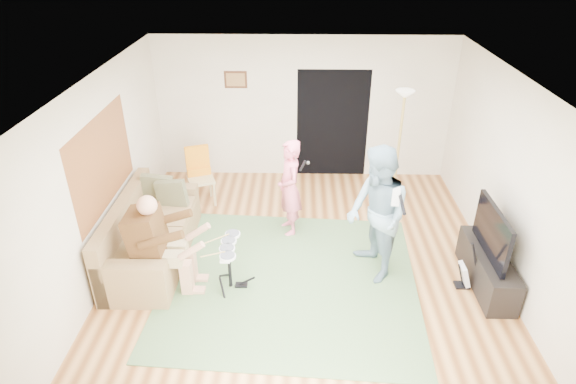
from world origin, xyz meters
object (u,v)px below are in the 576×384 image
object	(u,v)px
television	(492,232)
torchiere_lamp	(401,127)
guitarist	(377,215)
guitar_spare	(465,274)
sofa	(147,240)
tv_cabinet	(487,269)
singer	(289,188)
dining_chair	(202,184)
drum_kit	(230,268)

from	to	relation	value
television	torchiere_lamp	bearing A→B (deg)	108.90
guitarist	guitar_spare	distance (m)	1.46
sofa	guitarist	size ratio (longest dim) A/B	1.19
tv_cabinet	singer	bearing A→B (deg)	155.08
sofa	television	distance (m)	4.81
dining_chair	tv_cabinet	size ratio (longest dim) A/B	0.73
guitar_spare	torchiere_lamp	size ratio (longest dim) A/B	0.36
torchiere_lamp	dining_chair	size ratio (longest dim) A/B	1.97
singer	dining_chair	distance (m)	1.86
sofa	guitarist	world-z (taller)	guitarist
tv_cabinet	television	distance (m)	0.60
singer	drum_kit	bearing A→B (deg)	-45.43
singer	torchiere_lamp	distance (m)	2.25
sofa	television	world-z (taller)	television
television	drum_kit	bearing A→B (deg)	-177.52
dining_chair	guitarist	bearing A→B (deg)	-56.60
guitarist	guitar_spare	size ratio (longest dim) A/B	2.69
singer	guitarist	size ratio (longest dim) A/B	0.82
drum_kit	guitarist	world-z (taller)	guitarist
guitar_spare	dining_chair	bearing A→B (deg)	150.59
sofa	singer	world-z (taller)	singer
singer	television	xyz separation A→B (m)	(2.67, -1.27, 0.06)
guitar_spare	torchiere_lamp	bearing A→B (deg)	102.70
dining_chair	singer	bearing A→B (deg)	-51.18
guitar_spare	torchiere_lamp	world-z (taller)	torchiere_lamp
singer	tv_cabinet	size ratio (longest dim) A/B	1.12
sofa	singer	distance (m)	2.27
torchiere_lamp	television	world-z (taller)	torchiere_lamp
guitarist	tv_cabinet	xyz separation A→B (m)	(1.53, -0.20, -0.71)
sofa	guitarist	xyz separation A→B (m)	(3.27, -0.30, 0.66)
drum_kit	guitarist	bearing A→B (deg)	10.13
guitarist	torchiere_lamp	world-z (taller)	torchiere_lamp
drum_kit	torchiere_lamp	world-z (taller)	torchiere_lamp
sofa	guitarist	bearing A→B (deg)	-5.22
dining_chair	tv_cabinet	bearing A→B (deg)	-47.88
tv_cabinet	dining_chair	bearing A→B (deg)	153.09
torchiere_lamp	singer	bearing A→B (deg)	-149.19
sofa	tv_cabinet	xyz separation A→B (m)	(4.80, -0.50, -0.06)
dining_chair	torchiere_lamp	bearing A→B (deg)	-17.67
guitar_spare	guitarist	bearing A→B (deg)	167.67
guitarist	torchiere_lamp	bearing A→B (deg)	146.04
sofa	guitar_spare	xyz separation A→B (m)	(4.49, -0.57, -0.10)
singer	torchiere_lamp	xyz separation A→B (m)	(1.86, 1.11, 0.59)
sofa	singer	xyz separation A→B (m)	(2.08, 0.76, 0.48)
sofa	dining_chair	xyz separation A→B (m)	(0.51, 1.68, 0.06)
guitar_spare	television	bearing A→B (deg)	13.76
drum_kit	dining_chair	bearing A→B (deg)	108.75
guitar_spare	dining_chair	size ratio (longest dim) A/B	0.70
singer	dining_chair	xyz separation A→B (m)	(-1.57, 0.91, -0.42)
tv_cabinet	television	xyz separation A→B (m)	(-0.05, 0.00, 0.60)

